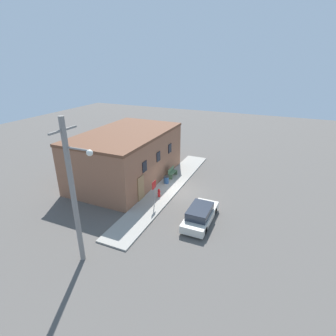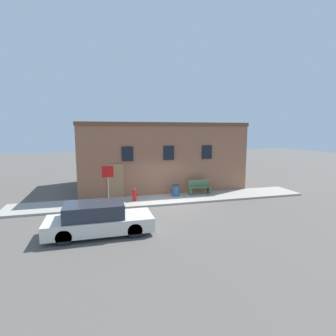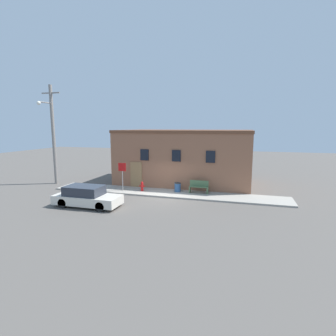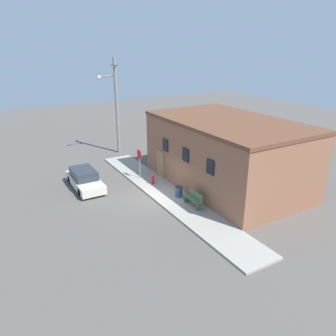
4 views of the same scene
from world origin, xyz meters
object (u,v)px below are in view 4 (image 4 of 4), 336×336
(stop_sign, at_px, (139,159))
(parked_car, at_px, (85,179))
(trash_bin, at_px, (179,191))
(fire_hydrant, at_px, (153,179))
(bench, at_px, (194,199))
(utility_pole, at_px, (116,104))

(stop_sign, relative_size, parked_car, 0.51)
(trash_bin, xyz_separation_m, parked_car, (-4.81, -4.86, 0.15))
(trash_bin, bearing_deg, fire_hydrant, -169.11)
(parked_car, bearing_deg, trash_bin, 45.33)
(bench, distance_m, utility_pole, 13.56)
(bench, distance_m, trash_bin, 1.63)
(fire_hydrant, distance_m, bench, 4.38)
(fire_hydrant, distance_m, utility_pole, 9.57)
(bench, height_order, utility_pole, utility_pole)
(stop_sign, bearing_deg, fire_hydrant, 11.39)
(stop_sign, height_order, bench, stop_sign)
(utility_pole, bearing_deg, fire_hydrant, -5.60)
(bench, relative_size, utility_pole, 0.16)
(bench, bearing_deg, stop_sign, -171.18)
(parked_car, bearing_deg, stop_sign, 81.73)
(trash_bin, distance_m, parked_car, 6.84)
(stop_sign, height_order, parked_car, stop_sign)
(fire_hydrant, height_order, stop_sign, stop_sign)
(utility_pole, bearing_deg, stop_sign, -9.18)
(fire_hydrant, height_order, bench, bench)
(utility_pole, bearing_deg, parked_car, -38.45)
(utility_pole, relative_size, parked_car, 2.01)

